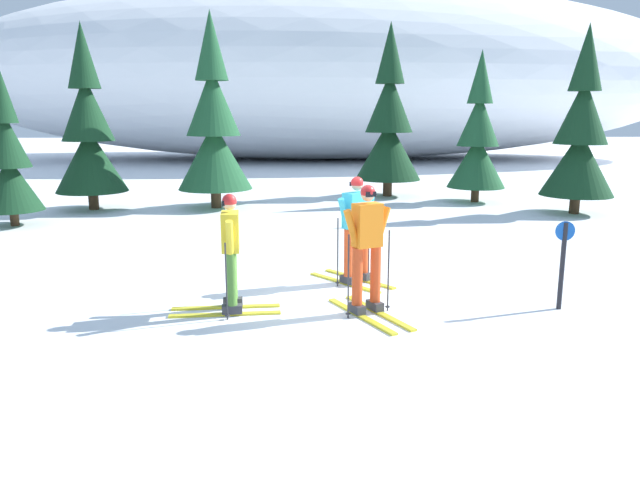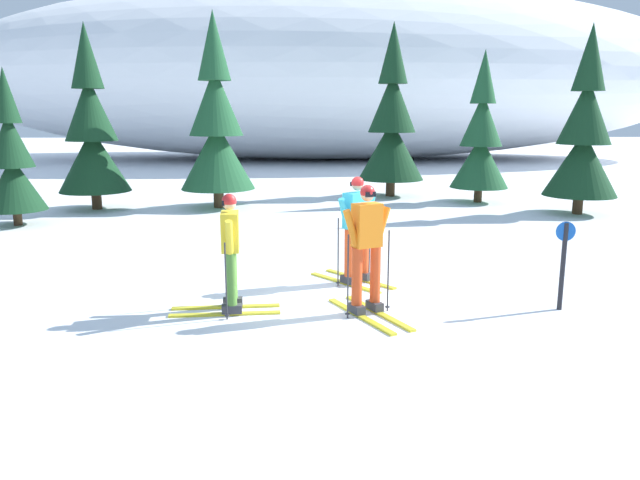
{
  "view_description": "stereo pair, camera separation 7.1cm",
  "coord_description": "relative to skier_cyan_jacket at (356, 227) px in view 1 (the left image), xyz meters",
  "views": [
    {
      "loc": [
        -0.55,
        -9.13,
        2.81
      ],
      "look_at": [
        -0.22,
        -0.36,
        0.95
      ],
      "focal_mm": 34.01,
      "sensor_mm": 36.0,
      "label": 1
    },
    {
      "loc": [
        -0.47,
        -9.13,
        2.81
      ],
      "look_at": [
        -0.22,
        -0.36,
        0.95
      ],
      "focal_mm": 34.01,
      "sensor_mm": 36.0,
      "label": 2
    }
  ],
  "objects": [
    {
      "name": "skier_cyan_jacket",
      "position": [
        0.0,
        0.0,
        0.0
      ],
      "size": [
        1.38,
        1.52,
        1.78
      ],
      "color": "gold",
      "rests_on": "ground"
    },
    {
      "name": "pine_tree_left",
      "position": [
        -6.95,
        8.08,
        1.26
      ],
      "size": [
        2.04,
        2.04,
        5.29
      ],
      "color": "#47301E",
      "rests_on": "ground"
    },
    {
      "name": "pine_tree_far_left",
      "position": [
        -8.08,
        5.51,
        0.67
      ],
      "size": [
        1.5,
        1.5,
        3.88
      ],
      "color": "#47301E",
      "rests_on": "ground"
    },
    {
      "name": "snow_ridge_background",
      "position": [
        0.82,
        27.68,
        4.06
      ],
      "size": [
        45.47,
        18.5,
        10.02
      ],
      "primitive_type": "ellipsoid",
      "color": "white",
      "rests_on": "ground"
    },
    {
      "name": "skier_yellow_jacket",
      "position": [
        -1.91,
        -1.43,
        -0.06
      ],
      "size": [
        1.59,
        0.79,
        1.7
      ],
      "color": "gold",
      "rests_on": "ground"
    },
    {
      "name": "pine_tree_right",
      "position": [
        4.68,
        9.16,
        1.01
      ],
      "size": [
        1.81,
        1.81,
        4.68
      ],
      "color": "#47301E",
      "rests_on": "ground"
    },
    {
      "name": "pine_tree_center_left",
      "position": [
        -3.4,
        8.28,
        1.41
      ],
      "size": [
        2.18,
        2.18,
        5.65
      ],
      "color": "#47301E",
      "rests_on": "ground"
    },
    {
      "name": "pine_tree_far_right",
      "position": [
        6.84,
        6.84,
        1.2
      ],
      "size": [
        1.99,
        1.99,
        5.14
      ],
      "color": "#47301E",
      "rests_on": "ground"
    },
    {
      "name": "ground_plane",
      "position": [
        -0.42,
        -0.63,
        -0.95
      ],
      "size": [
        120.0,
        120.0,
        0.0
      ],
      "primitive_type": "plane",
      "color": "white"
    },
    {
      "name": "skier_orange_jacket",
      "position": [
        0.0,
        -1.57,
        0.01
      ],
      "size": [
        1.09,
        1.69,
        1.84
      ],
      "color": "gold",
      "rests_on": "ground"
    },
    {
      "name": "pine_tree_center_right",
      "position": [
        2.1,
        10.65,
        1.43
      ],
      "size": [
        2.2,
        2.2,
        5.69
      ],
      "color": "#47301E",
      "rests_on": "ground"
    },
    {
      "name": "trail_marker_post",
      "position": [
        2.83,
        -1.48,
        -0.21
      ],
      "size": [
        0.28,
        0.07,
        1.3
      ],
      "color": "black",
      "rests_on": "ground"
    }
  ]
}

